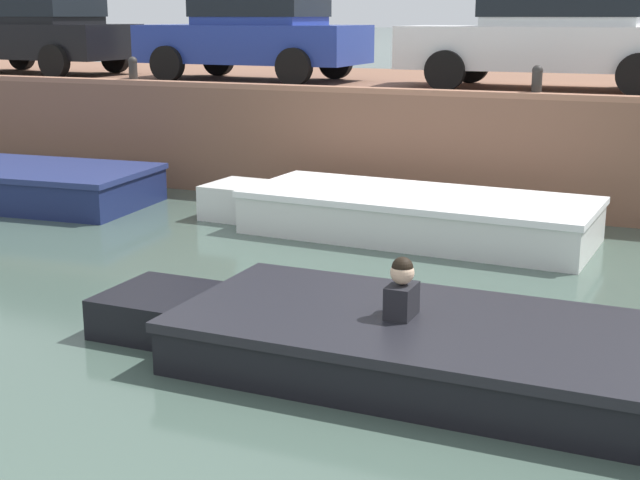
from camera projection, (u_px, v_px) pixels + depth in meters
ground_plane at (384, 342)px, 7.71m from camera, size 400.00×400.00×0.00m
far_quay_wall at (546, 133)px, 14.92m from camera, size 60.00×6.00×1.64m
far_wall_coping at (516, 95)px, 12.14m from camera, size 60.00×0.24×0.08m
boat_moored_central_white at (401, 214)px, 11.38m from camera, size 5.31×2.01×0.56m
motorboat_passing at (463, 352)px, 6.87m from camera, size 6.12×1.95×0.92m
car_leftmost_black at (37, 29)px, 17.07m from camera, size 3.97×2.05×1.54m
car_left_inner_blue at (256, 31)px, 15.29m from camera, size 3.87×1.95×1.54m
car_centre_white at (553, 32)px, 13.39m from camera, size 4.43×2.04×1.54m
mooring_bollard_west at (133, 69)px, 14.59m from camera, size 0.15×0.15×0.45m
mooring_bollard_mid at (537, 80)px, 12.11m from camera, size 0.15×0.15×0.45m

